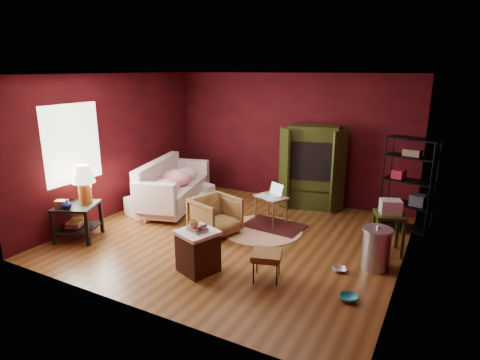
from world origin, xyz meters
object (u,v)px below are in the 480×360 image
Objects in this scene: armchair at (215,214)px; wire_shelving at (410,182)px; side_table at (80,195)px; tv_armoire at (312,166)px; laptop_desk at (271,199)px; sofa at (171,191)px; hamper at (198,250)px.

armchair is 3.50m from wire_shelving.
side_table is 4.57m from tv_armoire.
laptop_desk is 2.51m from wire_shelving.
laptop_desk is 1.32m from tv_armoire.
side_table is at bearing -142.94° from tv_armoire.
wire_shelving is (4.56, 0.96, 0.58)m from sofa.
sofa is 2.07m from side_table.
hamper is 0.42× the size of wire_shelving.
wire_shelving is (2.37, 0.68, 0.49)m from laptop_desk.
side_table is 5.78m from wire_shelving.
laptop_desk is (2.20, 0.28, 0.09)m from sofa.
sofa is 1.09× the size of wire_shelving.
wire_shelving is at bearing 40.51° from laptop_desk.
sofa is 1.08× the size of tv_armoire.
tv_armoire is at bearing 81.35° from hamper.
hamper is (2.07, -2.06, -0.04)m from sofa.
wire_shelving is (4.97, 2.94, 0.17)m from side_table.
sofa is 2.61× the size of hamper.
hamper is 3.60m from tv_armoire.
armchair is at bearing -102.50° from sofa.
tv_armoire reaches higher than hamper.
armchair is at bearing 31.83° from side_table.
hamper is at bearing -141.67° from armchair.
wire_shelving is (3.00, 1.72, 0.57)m from armchair.
hamper is (0.50, -1.30, -0.05)m from armchair.
tv_armoire is (1.04, 2.21, 0.54)m from armchair.
armchair is at bearing -96.72° from laptop_desk.
side_table is at bearing -114.42° from laptop_desk.
armchair is 1.02× the size of laptop_desk.
tv_armoire is (0.41, 1.17, 0.46)m from laptop_desk.
hamper is at bearing -68.56° from laptop_desk.
wire_shelving is (2.49, 3.01, 0.62)m from hamper.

